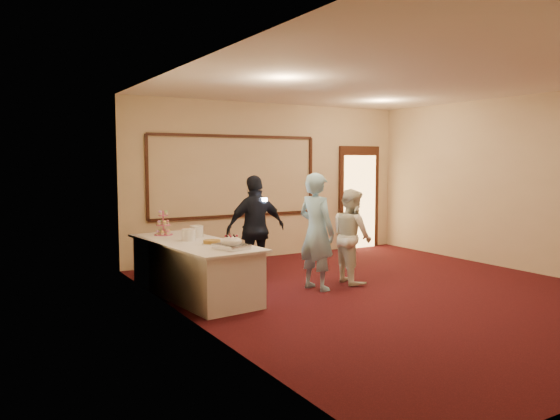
% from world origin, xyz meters
% --- Properties ---
extents(floor, '(7.00, 7.00, 0.00)m').
position_xyz_m(floor, '(0.00, 0.00, 0.00)').
color(floor, black).
rests_on(floor, ground).
extents(room_walls, '(6.04, 7.04, 3.02)m').
position_xyz_m(room_walls, '(0.00, 0.00, 2.03)').
color(room_walls, beige).
rests_on(room_walls, floor).
extents(wall_molding, '(3.45, 0.04, 1.55)m').
position_xyz_m(wall_molding, '(-0.80, 3.47, 1.60)').
color(wall_molding, black).
rests_on(wall_molding, room_walls).
extents(doorway, '(1.05, 0.07, 2.20)m').
position_xyz_m(doorway, '(2.15, 3.45, 1.08)').
color(doorway, black).
rests_on(doorway, floor).
extents(buffet_table, '(1.19, 2.55, 0.77)m').
position_xyz_m(buffet_table, '(-2.52, 1.28, 0.39)').
color(buffet_table, silver).
rests_on(buffet_table, floor).
extents(pavlova_tray, '(0.41, 0.48, 0.17)m').
position_xyz_m(pavlova_tray, '(-2.34, 0.43, 0.84)').
color(pavlova_tray, silver).
rests_on(pavlova_tray, buffet_table).
extents(cupcake_stand, '(0.28, 0.28, 0.41)m').
position_xyz_m(cupcake_stand, '(-2.67, 2.12, 0.92)').
color(cupcake_stand, '#CB5283').
rests_on(cupcake_stand, buffet_table).
extents(plate_stack_a, '(0.20, 0.20, 0.16)m').
position_xyz_m(plate_stack_a, '(-2.55, 1.37, 0.85)').
color(plate_stack_a, white).
rests_on(plate_stack_a, buffet_table).
extents(plate_stack_b, '(0.20, 0.20, 0.17)m').
position_xyz_m(plate_stack_b, '(-2.32, 1.67, 0.85)').
color(plate_stack_b, white).
rests_on(plate_stack_b, buffet_table).
extents(tart, '(0.27, 0.27, 0.06)m').
position_xyz_m(tart, '(-2.40, 0.92, 0.80)').
color(tart, white).
rests_on(tart, buffet_table).
extents(man, '(0.55, 0.71, 1.72)m').
position_xyz_m(man, '(-0.83, 0.72, 0.86)').
color(man, '#94D3F7').
rests_on(man, floor).
extents(woman, '(0.65, 0.79, 1.46)m').
position_xyz_m(woman, '(-0.10, 0.81, 0.73)').
color(woman, white).
rests_on(woman, floor).
extents(guest, '(0.99, 0.45, 1.67)m').
position_xyz_m(guest, '(-1.34, 1.65, 0.83)').
color(guest, black).
rests_on(guest, floor).
extents(camera_flash, '(0.08, 0.06, 0.05)m').
position_xyz_m(camera_flash, '(-1.26, 1.50, 1.30)').
color(camera_flash, white).
rests_on(camera_flash, guest).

